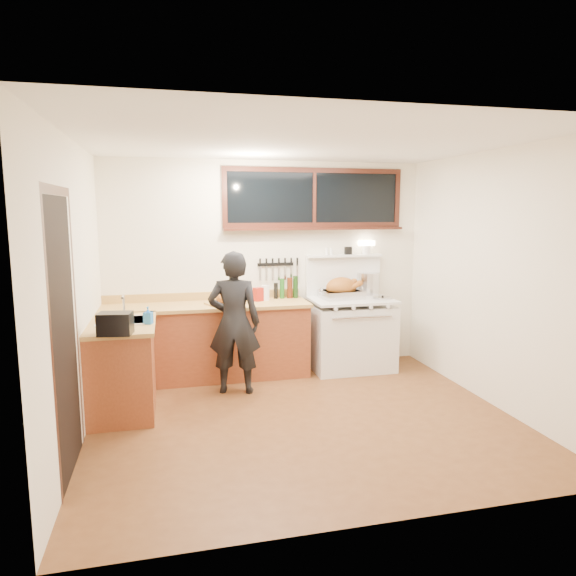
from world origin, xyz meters
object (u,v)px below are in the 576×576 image
object	(u,v)px
man	(234,323)
cutting_board	(225,300)
roast_turkey	(342,290)
vintage_stove	(351,332)

from	to	relation	value
man	cutting_board	xyz separation A→B (m)	(-0.04, 0.50, 0.17)
roast_turkey	vintage_stove	bearing A→B (deg)	-25.59
vintage_stove	roast_turkey	world-z (taller)	vintage_stove
vintage_stove	roast_turkey	xyz separation A→B (m)	(-0.11, 0.05, 0.54)
roast_turkey	cutting_board	bearing A→B (deg)	-176.96
cutting_board	man	bearing A→B (deg)	-85.77
man	roast_turkey	distance (m)	1.56
man	vintage_stove	bearing A→B (deg)	18.64
man	cutting_board	world-z (taller)	man
cutting_board	roast_turkey	world-z (taller)	roast_turkey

